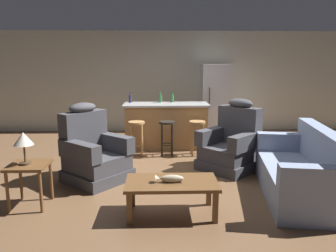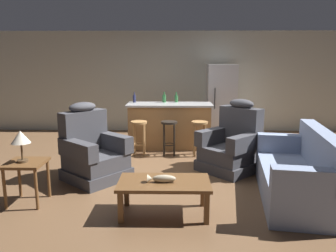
{
  "view_description": "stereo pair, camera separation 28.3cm",
  "coord_description": "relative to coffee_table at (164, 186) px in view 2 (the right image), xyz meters",
  "views": [
    {
      "loc": [
        -0.19,
        -5.55,
        1.83
      ],
      "look_at": [
        -0.01,
        -0.1,
        0.75
      ],
      "focal_mm": 35.0,
      "sensor_mm": 36.0,
      "label": 1
    },
    {
      "loc": [
        0.1,
        -5.55,
        1.83
      ],
      "look_at": [
        -0.01,
        -0.1,
        0.75
      ],
      "focal_mm": 35.0,
      "sensor_mm": 36.0,
      "label": 2
    }
  ],
  "objects": [
    {
      "name": "ground_plane",
      "position": [
        0.02,
        1.84,
        -0.36
      ],
      "size": [
        12.0,
        12.0,
        0.0
      ],
      "color": "brown"
    },
    {
      "name": "back_wall",
      "position": [
        0.02,
        4.97,
        0.94
      ],
      "size": [
        12.0,
        0.05,
        2.6
      ],
      "color": "#B2B2A3",
      "rests_on": "ground_plane"
    },
    {
      "name": "coffee_table",
      "position": [
        0.0,
        0.0,
        0.0
      ],
      "size": [
        1.1,
        0.6,
        0.42
      ],
      "color": "brown",
      "rests_on": "ground_plane"
    },
    {
      "name": "fish_figurine",
      "position": [
        -0.03,
        -0.03,
        0.1
      ],
      "size": [
        0.34,
        0.1,
        0.1
      ],
      "color": "#4C3823",
      "rests_on": "coffee_table"
    },
    {
      "name": "couch",
      "position": [
        1.8,
        0.49,
        -0.02
      ],
      "size": [
        1.14,
        2.01,
        0.94
      ],
      "rotation": [
        0.0,
        0.0,
        2.98
      ],
      "color": "#8493B2",
      "rests_on": "ground_plane"
    },
    {
      "name": "recliner_near_lamp",
      "position": [
        -1.16,
        1.23,
        0.06
      ],
      "size": [
        1.19,
        1.19,
        1.2
      ],
      "rotation": [
        0.0,
        0.0,
        -0.72
      ],
      "color": "#3D3D42",
      "rests_on": "ground_plane"
    },
    {
      "name": "recliner_near_island",
      "position": [
        1.11,
        1.7,
        0.06
      ],
      "size": [
        1.19,
        1.19,
        1.2
      ],
      "rotation": [
        0.0,
        0.0,
        3.9
      ],
      "color": "#3D3D42",
      "rests_on": "ground_plane"
    },
    {
      "name": "end_table",
      "position": [
        -1.79,
        0.29,
        0.1
      ],
      "size": [
        0.48,
        0.48,
        0.56
      ],
      "color": "brown",
      "rests_on": "ground_plane"
    },
    {
      "name": "table_lamp",
      "position": [
        -1.82,
        0.28,
        0.5
      ],
      "size": [
        0.24,
        0.24,
        0.41
      ],
      "color": "#4C3823",
      "rests_on": "end_table"
    },
    {
      "name": "kitchen_island",
      "position": [
        0.02,
        3.19,
        0.11
      ],
      "size": [
        1.8,
        0.7,
        0.95
      ],
      "color": "#9E7042",
      "rests_on": "ground_plane"
    },
    {
      "name": "bar_stool_left",
      "position": [
        -0.57,
        2.56,
        0.11
      ],
      "size": [
        0.32,
        0.32,
        0.68
      ],
      "color": "#A87A47",
      "rests_on": "ground_plane"
    },
    {
      "name": "bar_stool_middle",
      "position": [
        0.02,
        2.56,
        0.11
      ],
      "size": [
        0.32,
        0.32,
        0.68
      ],
      "color": "black",
      "rests_on": "ground_plane"
    },
    {
      "name": "bar_stool_right",
      "position": [
        0.61,
        2.56,
        0.11
      ],
      "size": [
        0.32,
        0.32,
        0.68
      ],
      "color": "#A87A47",
      "rests_on": "ground_plane"
    },
    {
      "name": "refrigerator",
      "position": [
        1.27,
        4.39,
        0.52
      ],
      "size": [
        0.7,
        0.69,
        1.76
      ],
      "color": "#B7B7BC",
      "rests_on": "ground_plane"
    },
    {
      "name": "bottle_tall_green",
      "position": [
        -0.1,
        3.41,
        0.67
      ],
      "size": [
        0.08,
        0.08,
        0.23
      ],
      "color": "#2D6B38",
      "rests_on": "kitchen_island"
    },
    {
      "name": "bottle_short_amber",
      "position": [
        -0.75,
        3.38,
        0.67
      ],
      "size": [
        0.06,
        0.06,
        0.23
      ],
      "color": "#23284C",
      "rests_on": "kitchen_island"
    },
    {
      "name": "bottle_wine_dark",
      "position": [
        0.16,
        3.43,
        0.67
      ],
      "size": [
        0.07,
        0.07,
        0.22
      ],
      "color": "#2D6B38",
      "rests_on": "kitchen_island"
    }
  ]
}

